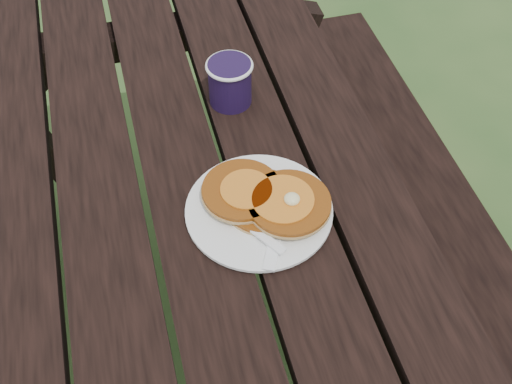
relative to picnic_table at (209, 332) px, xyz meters
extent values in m
cube|color=black|center=(0.00, 0.00, 0.36)|extent=(0.75, 1.80, 0.04)
cube|color=black|center=(0.55, 0.00, 0.06)|extent=(0.25, 1.80, 0.04)
cylinder|color=white|center=(0.11, 0.00, 0.39)|extent=(0.28, 0.28, 0.01)
cylinder|color=#87420F|center=(0.12, 0.01, 0.40)|extent=(0.14, 0.14, 0.01)
cylinder|color=#87420F|center=(0.09, 0.03, 0.41)|extent=(0.14, 0.14, 0.01)
cylinder|color=#87420F|center=(0.16, -0.02, 0.41)|extent=(0.14, 0.14, 0.01)
cylinder|color=#BB671A|center=(0.15, -0.01, 0.42)|extent=(0.11, 0.11, 0.00)
ellipsoid|color=#F4E59E|center=(0.16, -0.02, 0.42)|extent=(0.03, 0.03, 0.02)
cube|color=white|center=(0.13, -0.05, 0.39)|extent=(0.10, 0.17, 0.00)
cylinder|color=#1C0E31|center=(0.13, 0.28, 0.43)|extent=(0.08, 0.08, 0.09)
torus|color=white|center=(0.13, 0.28, 0.47)|extent=(0.09, 0.09, 0.01)
cylinder|color=black|center=(0.13, 0.28, 0.47)|extent=(0.07, 0.07, 0.01)
camera|label=1|loc=(-0.07, -0.65, 1.24)|focal=45.00mm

